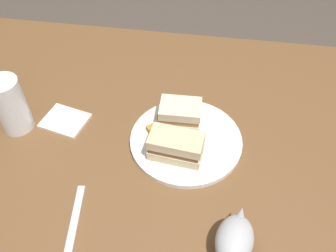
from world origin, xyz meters
TOP-DOWN VIEW (x-y plane):
  - ground_plane at (0.00, 0.00)m, footprint 6.00×6.00m
  - dining_table at (0.00, 0.00)m, footprint 1.27×0.87m
  - plate at (-0.10, 0.04)m, footprint 0.28×0.28m
  - sandwich_half_left at (-0.07, -0.01)m, footprint 0.10×0.08m
  - sandwich_half_right at (-0.08, 0.09)m, footprint 0.13×0.08m
  - potato_wedge_front at (-0.02, 0.04)m, footprint 0.05×0.05m
  - potato_wedge_middle at (-0.06, 0.08)m, footprint 0.05×0.02m
  - potato_wedge_back at (-0.04, -0.02)m, footprint 0.04×0.05m
  - pint_glass at (0.34, 0.05)m, footprint 0.08×0.08m
  - gravy_boat at (-0.22, 0.30)m, footprint 0.09×0.12m
  - napkin at (0.22, 0.02)m, footprint 0.13×0.11m
  - fork at (0.11, 0.30)m, footprint 0.04×0.18m

SIDE VIEW (x-z plane):
  - ground_plane at x=0.00m, z-range 0.00..0.00m
  - dining_table at x=0.00m, z-range 0.00..0.73m
  - fork at x=0.11m, z-range 0.73..0.73m
  - napkin at x=0.22m, z-range 0.73..0.73m
  - plate at x=-0.10m, z-range 0.73..0.74m
  - potato_wedge_front at x=-0.02m, z-range 0.74..0.75m
  - potato_wedge_middle at x=-0.06m, z-range 0.74..0.76m
  - potato_wedge_back at x=-0.04m, z-range 0.74..0.76m
  - gravy_boat at x=-0.22m, z-range 0.73..0.81m
  - sandwich_half_left at x=-0.07m, z-range 0.74..0.80m
  - sandwich_half_right at x=-0.08m, z-range 0.74..0.80m
  - pint_glass at x=0.34m, z-range 0.72..0.86m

